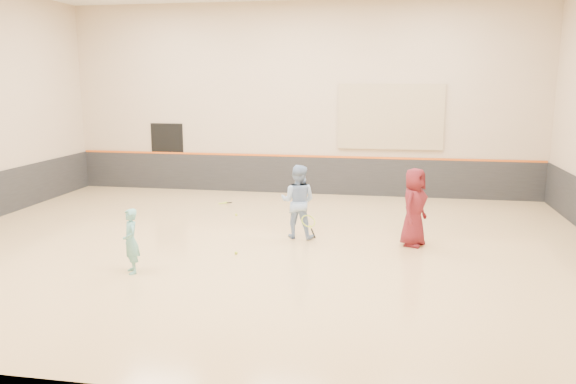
% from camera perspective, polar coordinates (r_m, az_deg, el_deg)
% --- Properties ---
extents(room, '(15.04, 12.04, 6.22)m').
position_cam_1_polar(room, '(12.30, -3.02, -1.80)').
color(room, tan).
rests_on(room, ground).
extents(wainscot_back, '(14.90, 0.04, 1.20)m').
position_cam_1_polar(wainscot_back, '(18.09, 1.26, 1.74)').
color(wainscot_back, '#232326').
rests_on(wainscot_back, floor).
extents(accent_stripe, '(14.90, 0.03, 0.06)m').
position_cam_1_polar(accent_stripe, '(17.99, 1.27, 3.68)').
color(accent_stripe, '#D85914').
rests_on(accent_stripe, wall_back).
extents(acoustic_panel, '(3.20, 0.08, 2.00)m').
position_cam_1_polar(acoustic_panel, '(17.65, 10.38, 7.53)').
color(acoustic_panel, tan).
rests_on(acoustic_panel, wall_back).
extents(doorway, '(1.10, 0.05, 2.20)m').
position_cam_1_polar(doorway, '(19.23, -12.12, 3.56)').
color(doorway, black).
rests_on(doorway, floor).
extents(girl, '(0.51, 0.54, 1.24)m').
position_cam_1_polar(girl, '(11.00, -15.67, -4.83)').
color(girl, '#65B0AD').
rests_on(girl, floor).
extents(instructor, '(0.89, 0.73, 1.71)m').
position_cam_1_polar(instructor, '(12.92, 1.02, -0.97)').
color(instructor, '#8CABD9').
rests_on(instructor, floor).
extents(young_man, '(0.85, 1.00, 1.73)m').
position_cam_1_polar(young_man, '(12.61, 12.68, -1.50)').
color(young_man, maroon).
rests_on(young_man, floor).
extents(held_racket, '(0.57, 0.57, 0.53)m').
position_cam_1_polar(held_racket, '(12.65, 2.08, -2.97)').
color(held_racket, '#B7D42E').
rests_on(held_racket, instructor).
extents(spare_racket, '(0.68, 0.68, 0.15)m').
position_cam_1_polar(spare_racket, '(16.80, -6.61, -0.91)').
color(spare_racket, '#B4D82F').
rests_on(spare_racket, floor).
extents(ball_under_racket, '(0.07, 0.07, 0.07)m').
position_cam_1_polar(ball_under_racket, '(11.89, -5.30, -6.19)').
color(ball_under_racket, '#B6D030').
rests_on(ball_under_racket, floor).
extents(ball_in_hand, '(0.07, 0.07, 0.07)m').
position_cam_1_polar(ball_in_hand, '(12.49, 13.29, -0.19)').
color(ball_in_hand, '#BED130').
rests_on(ball_in_hand, young_man).
extents(ball_beside_spare, '(0.07, 0.07, 0.07)m').
position_cam_1_polar(ball_beside_spare, '(15.22, -5.28, -2.30)').
color(ball_beside_spare, '#CADE33').
rests_on(ball_beside_spare, floor).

